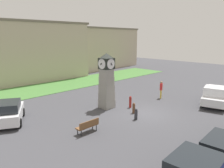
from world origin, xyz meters
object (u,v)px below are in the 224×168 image
at_px(car_near_tower, 224,151).
at_px(clock_tower, 107,81).
at_px(car_far_lot, 8,112).
at_px(bench, 88,125).
at_px(bollard_mid_row, 134,108).
at_px(pickup_truck, 216,95).
at_px(pedestrian_near_bench, 161,88).
at_px(bollard_far_row, 136,114).
at_px(bollard_near_tower, 130,102).

bearing_deg(car_near_tower, clock_tower, 78.68).
height_order(car_far_lot, bench, car_far_lot).
bearing_deg(car_far_lot, bollard_mid_row, -32.62).
xyz_separation_m(car_far_lot, pickup_truck, (15.52, -9.15, 0.10)).
xyz_separation_m(car_near_tower, car_far_lot, (-5.49, 13.22, 0.06)).
bearing_deg(pickup_truck, pedestrian_near_bench, 110.36).
bearing_deg(clock_tower, car_far_lot, 161.33).
bearing_deg(pickup_truck, bollard_far_row, 161.02).
bearing_deg(bollard_mid_row, clock_tower, 102.16).
distance_m(bollard_mid_row, bollard_far_row, 1.45).
relative_size(car_far_lot, pedestrian_near_bench, 2.38).
bearing_deg(pedestrian_near_bench, pickup_truck, -69.64).
distance_m(car_near_tower, pickup_truck, 10.82).
xyz_separation_m(car_near_tower, pedestrian_near_bench, (8.24, 8.89, 0.27)).
relative_size(bollard_near_tower, bench, 0.66).
xyz_separation_m(bollard_mid_row, bench, (-5.12, -0.28, 0.07)).
bearing_deg(bench, car_near_tower, -72.57).
xyz_separation_m(bollard_near_tower, bench, (-6.04, -1.44, -0.01)).
height_order(bollard_far_row, pickup_truck, pickup_truck).
distance_m(pickup_truck, bench, 12.96).
relative_size(car_near_tower, car_far_lot, 1.01).
bearing_deg(car_far_lot, bollard_near_tower, -24.16).
height_order(clock_tower, pedestrian_near_bench, clock_tower).
xyz_separation_m(car_near_tower, bench, (-2.41, 7.69, -0.24)).
distance_m(car_far_lot, pedestrian_near_bench, 14.39).
bearing_deg(pedestrian_near_bench, bollard_mid_row, -170.59).
bearing_deg(bollard_near_tower, car_far_lot, 155.84).
relative_size(bollard_near_tower, bollard_far_row, 1.19).
bearing_deg(car_far_lot, pedestrian_near_bench, -17.50).
bearing_deg(bench, bollard_near_tower, 13.42).
height_order(bollard_mid_row, car_near_tower, car_near_tower).
height_order(bollard_near_tower, bollard_far_row, bollard_near_tower).
distance_m(clock_tower, pickup_truck, 10.39).
relative_size(bench, pedestrian_near_bench, 0.89).
xyz_separation_m(pickup_truck, pedestrian_near_bench, (-1.79, 4.82, 0.11)).
xyz_separation_m(car_far_lot, bench, (3.07, -5.53, -0.30)).
relative_size(bollard_near_tower, bollard_mid_row, 1.18).
bearing_deg(bollard_mid_row, pedestrian_near_bench, 9.41).
xyz_separation_m(bollard_mid_row, car_far_lot, (-8.20, 5.25, 0.37)).
bearing_deg(bollard_far_row, bollard_near_tower, 48.85).
distance_m(clock_tower, car_near_tower, 10.98).
relative_size(bollard_mid_row, pickup_truck, 0.17).
bearing_deg(bollard_near_tower, pickup_truck, -38.34).
height_order(clock_tower, pickup_truck, clock_tower).
distance_m(bollard_mid_row, pedestrian_near_bench, 5.64).
bearing_deg(bollard_near_tower, bollard_far_row, -131.15).
bearing_deg(bollard_mid_row, bollard_near_tower, 51.62).
distance_m(bollard_mid_row, car_near_tower, 8.42).
height_order(clock_tower, car_far_lot, clock_tower).
bearing_deg(bollard_mid_row, car_near_tower, -108.76).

